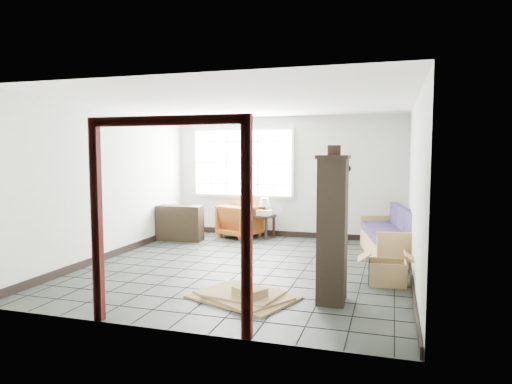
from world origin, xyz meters
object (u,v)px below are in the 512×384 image
(futon_sofa, at_px, (392,239))
(side_table, at_px, (262,219))
(armchair, at_px, (240,219))
(tall_shelf, at_px, (332,228))

(futon_sofa, relative_size, side_table, 3.82)
(futon_sofa, height_order, armchair, futon_sofa)
(futon_sofa, distance_m, tall_shelf, 2.96)
(armchair, bearing_deg, futon_sofa, -172.66)
(tall_shelf, bearing_deg, armchair, 122.25)
(futon_sofa, height_order, tall_shelf, tall_shelf)
(side_table, relative_size, tall_shelf, 0.30)
(armchair, distance_m, side_table, 0.50)
(armchair, bearing_deg, side_table, -155.86)
(armchair, xyz_separation_m, tall_shelf, (2.47, -3.76, 0.52))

